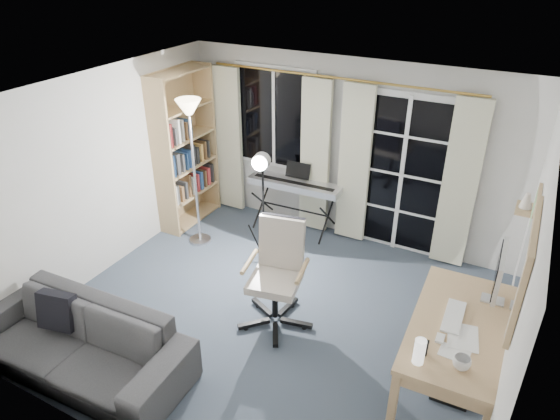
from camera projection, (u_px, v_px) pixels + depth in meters
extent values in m
cube|color=#323D49|center=(274.00, 314.00, 5.47)|extent=(4.50, 4.00, 0.02)
cube|color=white|center=(275.00, 118.00, 6.73)|extent=(1.20, 0.06, 1.40)
cube|color=black|center=(274.00, 118.00, 6.70)|extent=(1.10, 0.02, 1.30)
cube|color=white|center=(274.00, 118.00, 6.70)|extent=(0.04, 0.03, 1.30)
cube|color=white|center=(402.00, 176.00, 6.21)|extent=(1.32, 0.06, 2.11)
cube|color=black|center=(378.00, 172.00, 6.31)|extent=(0.55, 0.02, 1.95)
cube|color=black|center=(426.00, 181.00, 6.06)|extent=(0.55, 0.02, 1.95)
cube|color=white|center=(401.00, 177.00, 6.18)|extent=(0.05, 0.04, 2.05)
cube|color=white|center=(397.00, 210.00, 6.40)|extent=(1.15, 0.03, 0.03)
cube|color=white|center=(402.00, 175.00, 6.17)|extent=(1.15, 0.03, 0.03)
cube|color=white|center=(407.00, 137.00, 5.93)|extent=(1.15, 0.03, 0.03)
cylinder|color=gold|center=(338.00, 78.00, 5.98)|extent=(3.50, 0.03, 0.03)
cube|color=beige|center=(229.00, 141.00, 7.14)|extent=(0.40, 0.07, 2.10)
cube|color=beige|center=(315.00, 158.00, 6.58)|extent=(0.40, 0.07, 2.10)
cube|color=beige|center=(354.00, 165.00, 6.35)|extent=(0.40, 0.07, 2.10)
cube|color=beige|center=(459.00, 186.00, 5.82)|extent=(0.40, 0.07, 2.10)
cube|color=tan|center=(162.00, 162.00, 6.44)|extent=(0.35, 0.03, 2.17)
cube|color=tan|center=(206.00, 138.00, 7.20)|extent=(0.35, 0.03, 2.17)
cube|color=tan|center=(176.00, 147.00, 6.89)|extent=(0.03, 0.98, 2.17)
cube|color=tan|center=(191.00, 217.00, 7.32)|extent=(0.35, 0.98, 0.03)
cube|color=tan|center=(189.00, 192.00, 7.13)|extent=(0.35, 0.98, 0.03)
cube|color=tan|center=(187.00, 165.00, 6.94)|extent=(0.35, 0.98, 0.03)
cube|color=tan|center=(184.00, 137.00, 6.74)|extent=(0.35, 0.98, 0.03)
cube|color=tan|center=(181.00, 108.00, 6.54)|extent=(0.35, 0.98, 0.03)
cube|color=tan|center=(177.00, 72.00, 6.32)|extent=(0.35, 0.98, 0.03)
cube|color=silver|center=(171.00, 194.00, 6.74)|extent=(0.24, 0.06, 0.28)
cube|color=brown|center=(176.00, 193.00, 6.83)|extent=(0.24, 0.05, 0.22)
cube|color=#333333|center=(180.00, 189.00, 6.90)|extent=(0.24, 0.04, 0.25)
cube|color=brown|center=(184.00, 185.00, 6.94)|extent=(0.24, 0.04, 0.32)
cube|color=silver|center=(188.00, 185.00, 7.03)|extent=(0.24, 0.06, 0.25)
cube|color=#CE3A3E|center=(192.00, 182.00, 7.10)|extent=(0.24, 0.04, 0.26)
cube|color=#3660A4|center=(196.00, 179.00, 7.17)|extent=(0.24, 0.05, 0.26)
cube|color=brown|center=(200.00, 177.00, 7.24)|extent=(0.24, 0.03, 0.25)
cube|color=#CE3A3E|center=(203.00, 175.00, 7.30)|extent=(0.24, 0.06, 0.26)
cube|color=#333333|center=(207.00, 172.00, 7.37)|extent=(0.24, 0.03, 0.29)
cube|color=#3660A4|center=(168.00, 165.00, 6.54)|extent=(0.24, 0.04, 0.30)
cube|color=#333333|center=(172.00, 163.00, 6.60)|extent=(0.24, 0.06, 0.29)
cube|color=#333333|center=(177.00, 162.00, 6.69)|extent=(0.24, 0.04, 0.25)
cube|color=#3660A4|center=(181.00, 160.00, 6.76)|extent=(0.24, 0.03, 0.23)
cube|color=#3660A4|center=(184.00, 158.00, 6.82)|extent=(0.24, 0.04, 0.25)
cube|color=#333333|center=(188.00, 154.00, 6.87)|extent=(0.24, 0.04, 0.30)
cube|color=#333333|center=(192.00, 154.00, 6.95)|extent=(0.24, 0.05, 0.24)
cube|color=#EEB359|center=(196.00, 152.00, 7.01)|extent=(0.24, 0.04, 0.25)
cube|color=brown|center=(199.00, 149.00, 7.08)|extent=(0.24, 0.03, 0.26)
cube|color=#333333|center=(202.00, 148.00, 7.14)|extent=(0.24, 0.03, 0.25)
cube|color=#CE3A3E|center=(164.00, 135.00, 6.34)|extent=(0.24, 0.04, 0.31)
cube|color=#333333|center=(169.00, 136.00, 6.42)|extent=(0.24, 0.03, 0.23)
cube|color=silver|center=(172.00, 130.00, 6.46)|extent=(0.24, 0.04, 0.33)
cube|color=silver|center=(176.00, 130.00, 6.52)|extent=(0.24, 0.04, 0.30)
cube|color=brown|center=(180.00, 130.00, 6.60)|extent=(0.24, 0.04, 0.24)
cube|color=#3660A4|center=(184.00, 128.00, 6.66)|extent=(0.24, 0.05, 0.25)
cylinder|color=#B2B2B7|center=(200.00, 240.00, 6.79)|extent=(0.35, 0.35, 0.03)
cylinder|color=#B2B2B7|center=(195.00, 178.00, 6.35)|extent=(0.04, 0.04, 1.81)
cone|color=#FFE5B2|center=(188.00, 107.00, 5.91)|extent=(0.37, 0.37, 0.19)
cylinder|color=black|center=(263.00, 202.00, 7.06)|extent=(0.05, 0.62, 0.56)
cylinder|color=black|center=(263.00, 202.00, 7.06)|extent=(0.05, 0.62, 0.56)
cylinder|color=black|center=(328.00, 216.00, 6.69)|extent=(0.05, 0.62, 0.56)
cylinder|color=black|center=(328.00, 216.00, 6.69)|extent=(0.05, 0.62, 0.56)
cylinder|color=black|center=(294.00, 209.00, 6.87)|extent=(0.99, 0.06, 0.02)
cube|color=silver|center=(295.00, 184.00, 6.70)|extent=(1.29, 0.37, 0.09)
cube|color=white|center=(292.00, 184.00, 6.62)|extent=(1.19, 0.18, 0.01)
cube|color=black|center=(294.00, 182.00, 6.64)|extent=(1.14, 0.12, 0.01)
cube|color=black|center=(298.00, 170.00, 6.69)|extent=(0.35, 0.08, 0.21)
cylinder|color=black|center=(272.00, 243.00, 6.23)|extent=(0.06, 0.23, 0.60)
cylinder|color=black|center=(262.00, 238.00, 6.34)|extent=(0.22, 0.09, 0.61)
cylinder|color=black|center=(258.00, 245.00, 6.19)|extent=(0.18, 0.17, 0.61)
cylinder|color=black|center=(263.00, 200.00, 5.97)|extent=(0.03, 0.03, 1.05)
cylinder|color=silver|center=(261.00, 161.00, 5.69)|extent=(0.22, 0.15, 0.20)
cylinder|color=white|center=(259.00, 164.00, 5.64)|extent=(0.17, 0.05, 0.17)
cube|color=black|center=(297.00, 323.00, 5.26)|extent=(0.35, 0.12, 0.04)
cylinder|color=black|center=(304.00, 326.00, 5.25)|extent=(0.06, 0.06, 0.05)
cube|color=black|center=(288.00, 307.00, 5.49)|extent=(0.10, 0.35, 0.04)
cylinder|color=black|center=(292.00, 304.00, 5.56)|extent=(0.06, 0.06, 0.05)
cube|color=black|center=(262.00, 307.00, 5.49)|extent=(0.34, 0.20, 0.04)
cylinder|color=black|center=(258.00, 305.00, 5.56)|extent=(0.06, 0.06, 0.05)
cube|color=black|center=(254.00, 324.00, 5.25)|extent=(0.28, 0.29, 0.04)
cylinder|color=black|center=(246.00, 327.00, 5.24)|extent=(0.06, 0.06, 0.05)
cube|color=black|center=(275.00, 334.00, 5.11)|extent=(0.21, 0.33, 0.04)
cylinder|color=black|center=(275.00, 342.00, 5.04)|extent=(0.06, 0.06, 0.05)
cylinder|color=black|center=(275.00, 300.00, 5.20)|extent=(0.08, 0.08, 0.43)
cube|color=#BEB1A0|center=(275.00, 281.00, 5.09)|extent=(0.58, 0.58, 0.09)
cube|color=#BEB1A0|center=(282.00, 243.00, 5.13)|extent=(0.49, 0.22, 0.57)
cube|color=black|center=(283.00, 239.00, 5.16)|extent=(0.47, 0.19, 0.52)
cylinder|color=tan|center=(249.00, 262.00, 5.09)|extent=(0.13, 0.43, 0.05)
cylinder|color=tan|center=(302.00, 271.00, 4.95)|extent=(0.13, 0.43, 0.05)
cube|color=tan|center=(459.00, 326.00, 4.14)|extent=(0.80, 1.52, 0.04)
cube|color=tan|center=(457.00, 333.00, 4.18)|extent=(0.76, 1.48, 0.11)
cube|color=tan|center=(392.00, 408.00, 3.90)|extent=(0.07, 0.07, 0.76)
cube|color=tan|center=(429.00, 304.00, 5.02)|extent=(0.07, 0.07, 0.76)
cube|color=tan|center=(499.00, 323.00, 4.76)|extent=(0.07, 0.07, 0.76)
cube|color=silver|center=(492.00, 300.00, 4.40)|extent=(0.20, 0.13, 0.02)
cube|color=silver|center=(496.00, 287.00, 4.33)|extent=(0.04, 0.03, 0.24)
cube|color=silver|center=(500.00, 271.00, 4.25)|extent=(0.06, 0.58, 0.36)
cube|color=black|center=(497.00, 270.00, 4.26)|extent=(0.03, 0.54, 0.32)
cube|color=white|center=(454.00, 316.00, 4.20)|extent=(0.17, 0.45, 0.02)
cube|color=white|center=(440.00, 338.00, 3.96)|extent=(0.07, 0.11, 0.02)
cube|color=white|center=(463.00, 337.00, 3.99)|extent=(0.29, 0.36, 0.01)
cube|color=white|center=(454.00, 353.00, 3.83)|extent=(0.23, 0.17, 0.00)
cube|color=black|center=(424.00, 347.00, 3.80)|extent=(0.05, 0.04, 0.13)
cylinder|color=white|center=(419.00, 351.00, 3.71)|extent=(0.09, 0.09, 0.21)
cube|color=black|center=(448.00, 400.00, 4.40)|extent=(0.32, 0.10, 0.05)
imported|color=silver|center=(462.00, 362.00, 3.67)|extent=(0.14, 0.11, 0.13)
cube|color=tan|center=(524.00, 268.00, 3.54)|extent=(0.04, 0.94, 0.74)
cube|color=white|center=(521.00, 268.00, 3.55)|extent=(0.01, 0.84, 0.64)
cube|color=tan|center=(535.00, 209.00, 4.21)|extent=(0.03, 0.42, 0.32)
cube|color=#55AA9D|center=(533.00, 209.00, 4.22)|extent=(0.00, 0.36, 0.26)
cube|color=tan|center=(525.00, 209.00, 4.75)|extent=(0.16, 0.30, 0.02)
cone|color=#BEB1A0|center=(527.00, 200.00, 4.71)|extent=(0.12, 0.12, 0.15)
imported|color=#313033|center=(75.00, 334.00, 4.57)|extent=(2.21, 0.72, 0.85)
cube|color=black|center=(57.00, 311.00, 4.74)|extent=(0.40, 0.27, 0.39)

